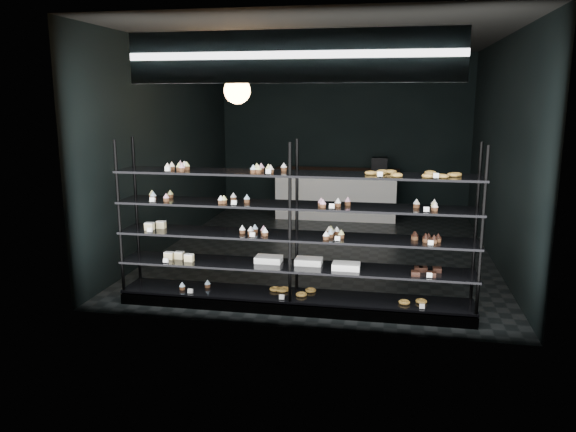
{
  "coord_description": "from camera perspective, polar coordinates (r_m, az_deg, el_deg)",
  "views": [
    {
      "loc": [
        1.01,
        -8.42,
        2.37
      ],
      "look_at": [
        -0.22,
        -1.9,
        0.96
      ],
      "focal_mm": 35.0,
      "sensor_mm": 36.0,
      "label": 1
    }
  ],
  "objects": [
    {
      "name": "service_counter",
      "position": [
        11.13,
        4.99,
        2.31
      ],
      "size": [
        2.43,
        0.65,
        1.23
      ],
      "color": "silver",
      "rests_on": "room"
    },
    {
      "name": "room",
      "position": [
        8.52,
        3.88,
        6.8
      ],
      "size": [
        5.01,
        6.01,
        3.2
      ],
      "color": "black",
      "rests_on": "ground"
    },
    {
      "name": "signage",
      "position": [
        5.6,
        0.31,
        15.91
      ],
      "size": [
        3.3,
        0.05,
        0.5
      ],
      "color": "#0C1740",
      "rests_on": "room"
    },
    {
      "name": "display_shelf",
      "position": [
        6.32,
        0.28,
        -3.98
      ],
      "size": [
        4.0,
        0.5,
        1.91
      ],
      "color": "black",
      "rests_on": "room"
    },
    {
      "name": "pendant_lamp",
      "position": [
        7.65,
        -5.18,
        12.57
      ],
      "size": [
        0.35,
        0.35,
        0.91
      ],
      "color": "black",
      "rests_on": "room"
    }
  ]
}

